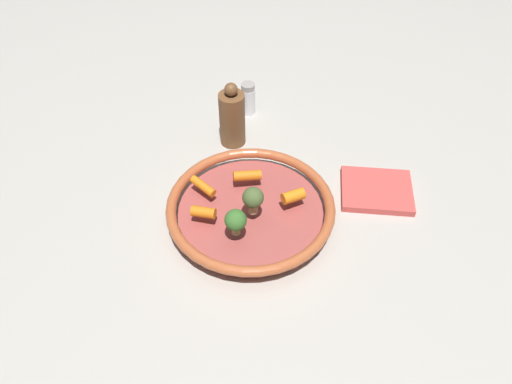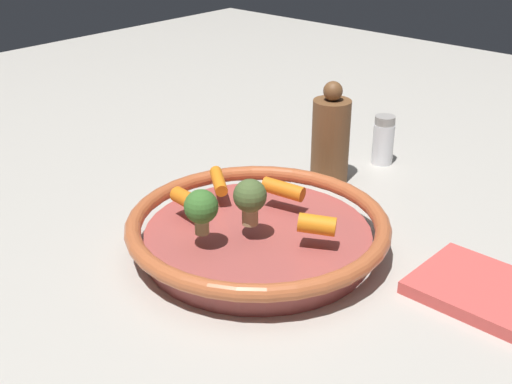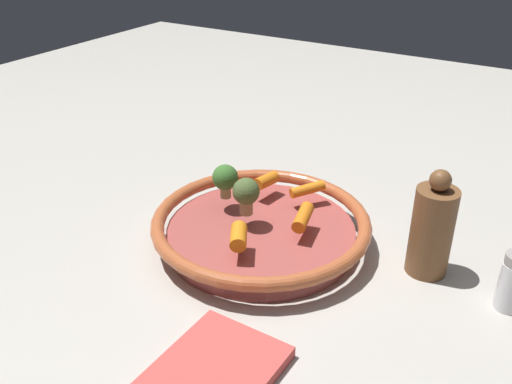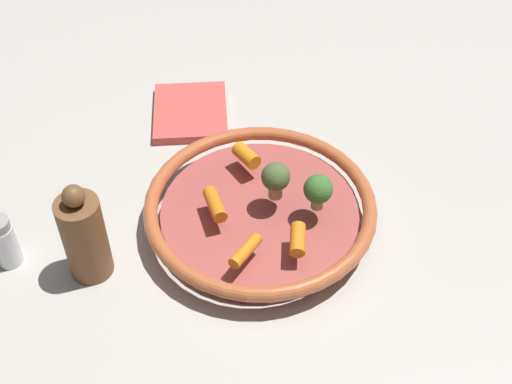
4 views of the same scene
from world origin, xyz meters
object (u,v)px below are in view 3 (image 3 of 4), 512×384
baby_carrot_near_rim (266,181)px  dish_towel (215,371)px  pepper_mill (432,229)px  baby_carrot_left (239,236)px  serving_bowl (261,228)px  baby_carrot_back (303,217)px  broccoli_floret_large (246,193)px  baby_carrot_center (307,189)px  broccoli_floret_small (225,178)px

baby_carrot_near_rim → dish_towel: 0.34m
pepper_mill → baby_carrot_left: bearing=-57.3°
serving_bowl → dish_towel: 0.25m
baby_carrot_near_rim → baby_carrot_left: bearing=18.0°
baby_carrot_back → broccoli_floret_large: 0.08m
baby_carrot_left → baby_carrot_center: (-0.17, 0.01, -0.00)m
serving_bowl → baby_carrot_left: baby_carrot_left is taller
broccoli_floret_small → broccoli_floret_large: broccoli_floret_large is taller
baby_carrot_near_rim → dish_towel: (0.32, 0.13, -0.05)m
baby_carrot_left → broccoli_floret_large: broccoli_floret_large is taller
baby_carrot_left → baby_carrot_near_rim: bearing=-162.0°
baby_carrot_left → baby_carrot_back: bearing=151.5°
broccoli_floret_small → serving_bowl: bearing=75.7°
serving_bowl → baby_carrot_back: (-0.01, 0.06, 0.03)m
baby_carrot_left → broccoli_floret_small: bearing=-138.3°
baby_carrot_near_rim → broccoli_floret_small: 0.07m
baby_carrot_center → baby_carrot_left: bearing=-5.0°
serving_bowl → baby_carrot_back: 0.07m
broccoli_floret_small → broccoli_floret_large: size_ratio=0.95×
baby_carrot_left → dish_towel: baby_carrot_left is taller
serving_bowl → pepper_mill: 0.23m
broccoli_floret_small → dish_towel: (0.26, 0.16, -0.07)m
serving_bowl → broccoli_floret_large: size_ratio=5.69×
pepper_mill → serving_bowl: bearing=-75.3°
pepper_mill → broccoli_floret_large: bearing=-75.1°
pepper_mill → baby_carrot_near_rim: bearing=-94.8°
serving_bowl → baby_carrot_near_rim: baby_carrot_near_rim is taller
baby_carrot_left → dish_towel: 0.19m
baby_carrot_back → baby_carrot_near_rim: bearing=-124.8°
serving_bowl → baby_carrot_back: size_ratio=5.90×
baby_carrot_back → dish_towel: baby_carrot_back is taller
baby_carrot_back → baby_carrot_left: 0.10m
baby_carrot_center → dish_towel: size_ratio=0.39×
broccoli_floret_small → broccoli_floret_large: bearing=64.4°
serving_bowl → dish_towel: serving_bowl is taller
dish_towel → broccoli_floret_large: bearing=-155.0°
broccoli_floret_large → pepper_mill: (-0.06, 0.24, -0.01)m
broccoli_floret_small → pepper_mill: (-0.04, 0.29, -0.01)m
dish_towel → broccoli_floret_small: bearing=-148.1°
dish_towel → baby_carrot_center: bearing=-169.4°
baby_carrot_center → broccoli_floret_small: broccoli_floret_small is taller
baby_carrot_center → broccoli_floret_small: size_ratio=1.03×
pepper_mill → baby_carrot_back: bearing=-73.9°
baby_carrot_back → broccoli_floret_small: 0.13m
baby_carrot_near_rim → baby_carrot_center: size_ratio=0.81×
baby_carrot_back → broccoli_floret_large: (0.02, -0.08, 0.02)m
baby_carrot_back → baby_carrot_center: size_ratio=0.98×
baby_carrot_center → pepper_mill: bearing=80.5°
baby_carrot_near_rim → broccoli_floret_small: size_ratio=0.83×
baby_carrot_near_rim → baby_carrot_center: (-0.01, 0.06, -0.00)m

